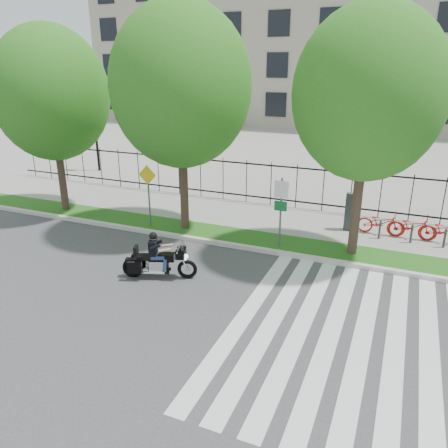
% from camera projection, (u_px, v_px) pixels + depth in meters
% --- Properties ---
extents(ground, '(120.00, 120.00, 0.00)m').
position_uv_depth(ground, '(175.00, 298.00, 12.52)').
color(ground, '#3D3C3F').
rests_on(ground, ground).
extents(curb, '(60.00, 0.20, 0.15)m').
position_uv_depth(curb, '(229.00, 245.00, 16.04)').
color(curb, beige).
rests_on(curb, ground).
extents(grass_verge, '(60.00, 1.50, 0.15)m').
position_uv_depth(grass_verge, '(237.00, 237.00, 16.78)').
color(grass_verge, '#215A16').
rests_on(grass_verge, ground).
extents(sidewalk, '(60.00, 3.50, 0.15)m').
position_uv_depth(sidewalk, '(258.00, 217.00, 18.94)').
color(sidewalk, gray).
rests_on(sidewalk, ground).
extents(plaza, '(80.00, 34.00, 0.10)m').
position_uv_depth(plaza, '(330.00, 150.00, 34.14)').
color(plaza, gray).
rests_on(plaza, ground).
extents(crosswalk_stripes, '(5.70, 8.00, 0.01)m').
position_uv_depth(crosswalk_stripes, '(346.00, 336.00, 10.75)').
color(crosswalk_stripes, silver).
rests_on(crosswalk_stripes, ground).
extents(iron_fence, '(30.00, 0.06, 2.00)m').
position_uv_depth(iron_fence, '(271.00, 184.00, 20.09)').
color(iron_fence, black).
rests_on(iron_fence, sidewalk).
extents(office_building, '(60.00, 21.90, 20.15)m').
position_uv_depth(office_building, '(370.00, 30.00, 47.97)').
color(office_building, '#A89987').
rests_on(office_building, ground).
extents(lamp_post_left, '(1.06, 0.70, 4.25)m').
position_uv_depth(lamp_post_left, '(94.00, 120.00, 26.20)').
color(lamp_post_left, black).
rests_on(lamp_post_left, ground).
extents(street_tree_0, '(4.81, 4.81, 7.80)m').
position_uv_depth(street_tree_0, '(51.00, 94.00, 18.10)').
color(street_tree_0, '#31231B').
rests_on(street_tree_0, grass_verge).
extents(street_tree_1, '(5.16, 5.16, 8.40)m').
position_uv_depth(street_tree_1, '(181.00, 86.00, 15.72)').
color(street_tree_1, '#31231B').
rests_on(street_tree_1, grass_verge).
extents(street_tree_2, '(4.71, 4.71, 8.02)m').
position_uv_depth(street_tree_2, '(369.00, 94.00, 13.37)').
color(street_tree_2, '#31231B').
rests_on(street_tree_2, grass_verge).
extents(sign_pole_regulatory, '(0.50, 0.09, 2.50)m').
position_uv_depth(sign_pole_regulatory, '(281.00, 203.00, 15.24)').
color(sign_pole_regulatory, '#59595B').
rests_on(sign_pole_regulatory, grass_verge).
extents(sign_pole_warning, '(0.78, 0.09, 2.49)m').
position_uv_depth(sign_pole_warning, '(148.00, 187.00, 17.23)').
color(sign_pole_warning, '#59595B').
rests_on(sign_pole_warning, grass_verge).
extents(motorcycle_rider, '(2.27, 1.15, 1.83)m').
position_uv_depth(motorcycle_rider, '(159.00, 260.00, 13.53)').
color(motorcycle_rider, black).
rests_on(motorcycle_rider, ground).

